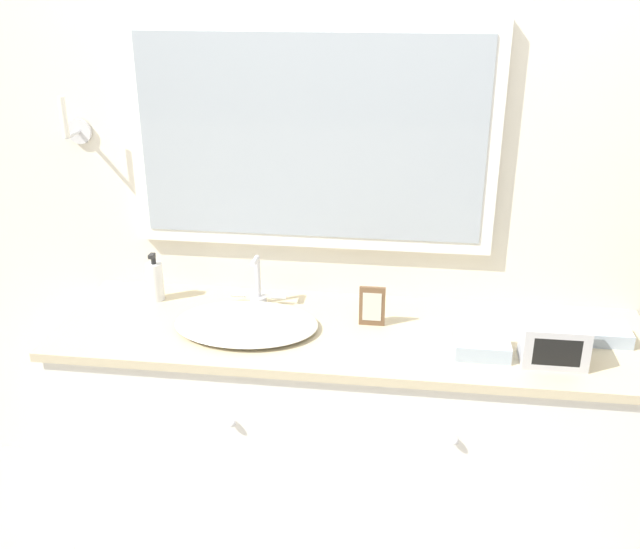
{
  "coord_description": "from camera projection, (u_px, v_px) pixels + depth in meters",
  "views": [
    {
      "loc": [
        0.18,
        -1.82,
        1.96
      ],
      "look_at": [
        -0.11,
        0.32,
        1.05
      ],
      "focal_mm": 40.0,
      "sensor_mm": 36.0,
      "label": 1
    }
  ],
  "objects": [
    {
      "name": "wall_back",
      "position": [
        360.0,
        181.0,
        2.54
      ],
      "size": [
        8.0,
        0.18,
        2.55
      ],
      "color": "silver",
      "rests_on": "ground_plane"
    },
    {
      "name": "vanity_counter",
      "position": [
        349.0,
        434.0,
        2.58
      ],
      "size": [
        2.0,
        0.6,
        0.85
      ],
      "color": "white",
      "rests_on": "ground_plane"
    },
    {
      "name": "sink_basin",
      "position": [
        247.0,
        322.0,
        2.43
      ],
      "size": [
        0.49,
        0.41,
        0.19
      ],
      "color": "silver",
      "rests_on": "vanity_counter"
    },
    {
      "name": "soap_bottle",
      "position": [
        155.0,
        281.0,
        2.62
      ],
      "size": [
        0.06,
        0.06,
        0.18
      ],
      "color": "white",
      "rests_on": "vanity_counter"
    },
    {
      "name": "appliance_box",
      "position": [
        554.0,
        344.0,
        2.19
      ],
      "size": [
        0.2,
        0.12,
        0.13
      ],
      "color": "#BCBCC1",
      "rests_on": "vanity_counter"
    },
    {
      "name": "picture_frame",
      "position": [
        372.0,
        306.0,
        2.43
      ],
      "size": [
        0.09,
        0.01,
        0.14
      ],
      "color": "brown",
      "rests_on": "vanity_counter"
    },
    {
      "name": "hand_towel_near_sink",
      "position": [
        482.0,
        346.0,
        2.26
      ],
      "size": [
        0.17,
        0.14,
        0.05
      ],
      "color": "#A8B7C6",
      "rests_on": "vanity_counter"
    },
    {
      "name": "hand_towel_far_corner",
      "position": [
        601.0,
        334.0,
        2.34
      ],
      "size": [
        0.18,
        0.12,
        0.05
      ],
      "color": "#A8B7C6",
      "rests_on": "vanity_counter"
    }
  ]
}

